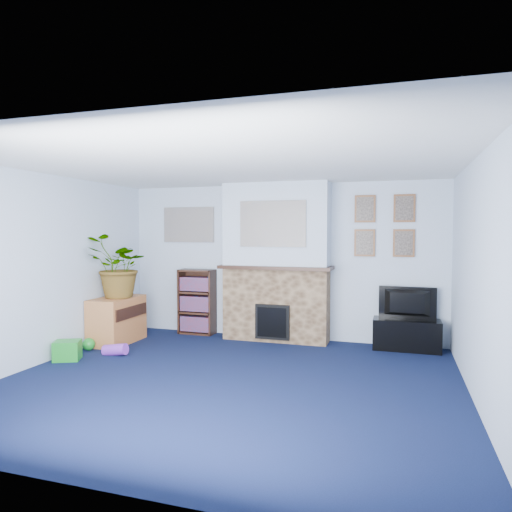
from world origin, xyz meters
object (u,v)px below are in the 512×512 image
(television, at_px, (407,303))
(bookshelf, at_px, (197,303))
(tv_stand, at_px, (407,334))
(sideboard, at_px, (117,319))

(television, relative_size, bookshelf, 0.75)
(tv_stand, relative_size, sideboard, 1.04)
(television, xyz_separation_m, sideboard, (-4.15, -0.86, -0.31))
(bookshelf, bearing_deg, sideboard, -134.13)
(television, bearing_deg, tv_stand, 92.89)
(tv_stand, xyz_separation_m, television, (0.00, 0.02, 0.43))
(tv_stand, xyz_separation_m, sideboard, (-4.15, -0.84, 0.12))
(tv_stand, bearing_deg, television, 90.00)
(tv_stand, height_order, television, television)
(television, height_order, bookshelf, bookshelf)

